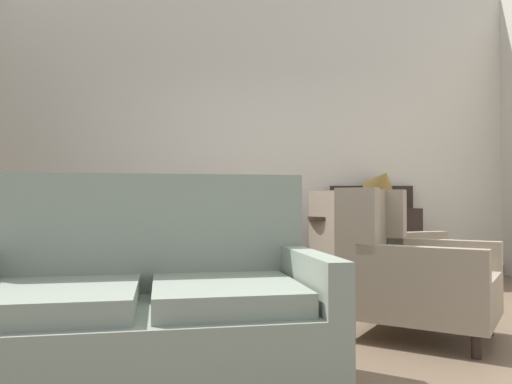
% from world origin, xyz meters
% --- Properties ---
extents(ground, '(8.61, 8.61, 0.00)m').
position_xyz_m(ground, '(0.00, 0.00, 0.00)').
color(ground, brown).
extents(wall_back, '(6.31, 0.08, 3.39)m').
position_xyz_m(wall_back, '(0.00, 2.66, 1.70)').
color(wall_back, silver).
rests_on(wall_back, ground).
extents(baseboard_back, '(6.15, 0.03, 0.12)m').
position_xyz_m(baseboard_back, '(0.00, 2.61, 0.06)').
color(baseboard_back, black).
rests_on(baseboard_back, ground).
extents(coffee_table, '(0.91, 0.91, 0.47)m').
position_xyz_m(coffee_table, '(-0.17, 0.37, 0.39)').
color(coffee_table, black).
rests_on(coffee_table, ground).
extents(porcelain_vase, '(0.19, 0.19, 0.34)m').
position_xyz_m(porcelain_vase, '(-0.18, 0.41, 0.61)').
color(porcelain_vase, beige).
rests_on(porcelain_vase, coffee_table).
extents(settee, '(1.75, 1.16, 1.02)m').
position_xyz_m(settee, '(-0.46, -1.13, 0.41)').
color(settee, gray).
rests_on(settee, ground).
extents(armchair_far_left, '(0.97, 1.01, 1.04)m').
position_xyz_m(armchair_far_left, '(-0.23, 1.51, 0.43)').
color(armchair_far_left, gray).
rests_on(armchair_far_left, ground).
extents(armchair_beside_settee, '(1.15, 1.10, 0.96)m').
position_xyz_m(armchair_beside_settee, '(1.04, -0.14, 0.41)').
color(armchair_beside_settee, gray).
rests_on(armchair_beside_settee, ground).
extents(armchair_near_window, '(1.11, 1.08, 0.97)m').
position_xyz_m(armchair_near_window, '(1.03, 0.98, 0.41)').
color(armchair_near_window, gray).
rests_on(armchair_near_window, ground).
extents(armchair_near_sideboard, '(1.03, 0.94, 1.01)m').
position_xyz_m(armchair_near_sideboard, '(-1.40, 0.22, 0.42)').
color(armchair_near_sideboard, gray).
rests_on(armchair_near_sideboard, ground).
extents(side_table, '(0.57, 0.57, 0.74)m').
position_xyz_m(side_table, '(0.82, 1.18, 0.45)').
color(side_table, black).
rests_on(side_table, ground).
extents(sideboard, '(0.98, 0.38, 1.06)m').
position_xyz_m(sideboard, '(1.44, 2.37, 0.47)').
color(sideboard, black).
rests_on(sideboard, ground).
extents(gramophone, '(0.41, 0.51, 0.54)m').
position_xyz_m(gramophone, '(1.49, 2.27, 1.07)').
color(gramophone, black).
rests_on(gramophone, sideboard).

